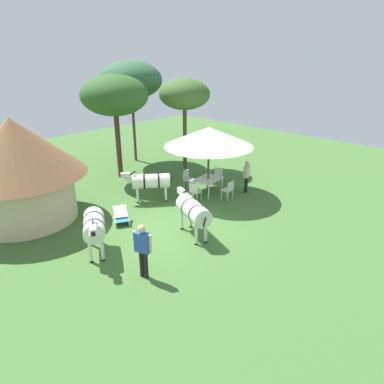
# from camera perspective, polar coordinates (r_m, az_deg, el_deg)

# --- Properties ---
(ground_plane) EXTENTS (36.00, 36.00, 0.00)m
(ground_plane) POSITION_cam_1_polar(r_m,az_deg,el_deg) (13.68, -1.74, -5.86)
(ground_plane) COLOR #406A30
(thatched_hut) EXTENTS (5.15, 5.15, 4.11)m
(thatched_hut) POSITION_cam_1_polar(r_m,az_deg,el_deg) (15.12, -26.44, 4.02)
(thatched_hut) COLOR beige
(thatched_hut) RESTS_ON ground_plane
(shade_umbrella) EXTENTS (4.11, 4.11, 3.20)m
(shade_umbrella) POSITION_cam_1_polar(r_m,az_deg,el_deg) (16.10, 2.76, 8.95)
(shade_umbrella) COLOR brown
(shade_umbrella) RESTS_ON ground_plane
(patio_dining_table) EXTENTS (1.45, 1.15, 0.74)m
(patio_dining_table) POSITION_cam_1_polar(r_m,az_deg,el_deg) (16.70, 2.63, 1.93)
(patio_dining_table) COLOR silver
(patio_dining_table) RESTS_ON ground_plane
(patio_chair_near_hut) EXTENTS (0.46, 0.44, 0.90)m
(patio_chair_near_hut) POSITION_cam_1_polar(r_m,az_deg,el_deg) (16.09, 5.98, 0.50)
(patio_chair_near_hut) COLOR white
(patio_chair_near_hut) RESTS_ON ground_plane
(patio_chair_near_lawn) EXTENTS (0.53, 0.54, 0.90)m
(patio_chair_near_lawn) POSITION_cam_1_polar(r_m,az_deg,el_deg) (17.79, 4.18, 2.70)
(patio_chair_near_lawn) COLOR white
(patio_chair_near_lawn) RESTS_ON ground_plane
(patio_chair_east_end) EXTENTS (0.49, 0.47, 0.90)m
(patio_chair_east_end) POSITION_cam_1_polar(r_m,az_deg,el_deg) (17.39, -0.68, 2.30)
(patio_chair_east_end) COLOR silver
(patio_chair_east_end) RESTS_ON ground_plane
(patio_chair_west_end) EXTENTS (0.49, 0.51, 0.90)m
(patio_chair_west_end) POSITION_cam_1_polar(r_m,az_deg,el_deg) (15.79, 0.42, 0.19)
(patio_chair_west_end) COLOR silver
(patio_chair_west_end) RESTS_ON ground_plane
(guest_beside_umbrella) EXTENTS (0.55, 0.29, 1.55)m
(guest_beside_umbrella) POSITION_cam_1_polar(r_m,az_deg,el_deg) (16.92, 8.86, 2.93)
(guest_beside_umbrella) COLOR black
(guest_beside_umbrella) RESTS_ON ground_plane
(standing_watcher) EXTENTS (0.35, 0.60, 1.76)m
(standing_watcher) POSITION_cam_1_polar(r_m,az_deg,el_deg) (10.54, -8.00, -8.71)
(standing_watcher) COLOR black
(standing_watcher) RESTS_ON ground_plane
(striped_lounge_chair) EXTENTS (0.85, 0.97, 0.61)m
(striped_lounge_chair) POSITION_cam_1_polar(r_m,az_deg,el_deg) (14.22, -11.42, -4.05)
(striped_lounge_chair) COLOR teal
(striped_lounge_chair) RESTS_ON ground_plane
(zebra_nearest_camera) EXTENTS (1.25, 2.23, 1.55)m
(zebra_nearest_camera) POSITION_cam_1_polar(r_m,az_deg,el_deg) (12.75, 0.12, -2.96)
(zebra_nearest_camera) COLOR silver
(zebra_nearest_camera) RESTS_ON ground_plane
(zebra_by_umbrella) EXTENTS (1.94, 1.67, 1.47)m
(zebra_by_umbrella) POSITION_cam_1_polar(r_m,az_deg,el_deg) (15.85, -6.86, 1.71)
(zebra_by_umbrella) COLOR silver
(zebra_by_umbrella) RESTS_ON ground_plane
(zebra_toward_hut) EXTENTS (1.39, 1.91, 1.57)m
(zebra_toward_hut) POSITION_cam_1_polar(r_m,az_deg,el_deg) (12.03, -15.60, -5.35)
(zebra_toward_hut) COLOR silver
(zebra_toward_hut) RESTS_ON ground_plane
(acacia_tree_left_background) EXTENTS (3.58, 3.58, 5.87)m
(acacia_tree_left_background) POSITION_cam_1_polar(r_m,az_deg,el_deg) (21.41, -9.86, 17.45)
(acacia_tree_left_background) COLOR brown
(acacia_tree_left_background) RESTS_ON ground_plane
(acacia_tree_far_lawn) EXTENTS (3.39, 3.39, 5.31)m
(acacia_tree_far_lawn) POSITION_cam_1_polar(r_m,az_deg,el_deg) (18.64, -12.46, 15.00)
(acacia_tree_far_lawn) COLOR #4C3122
(acacia_tree_far_lawn) RESTS_ON ground_plane
(acacia_tree_behind_hut) EXTENTS (2.78, 2.78, 5.01)m
(acacia_tree_behind_hut) POSITION_cam_1_polar(r_m,az_deg,el_deg) (19.77, -1.22, 15.51)
(acacia_tree_behind_hut) COLOR brown
(acacia_tree_behind_hut) RESTS_ON ground_plane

